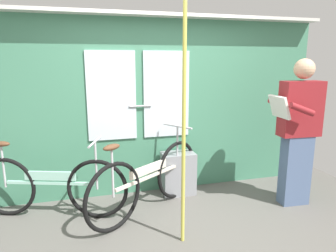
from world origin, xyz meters
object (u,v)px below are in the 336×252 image
object	(u,v)px
bicycle_leaning_behind	(148,180)
handrail_pole	(184,129)
bicycle_near_door	(50,186)
passenger_reading_newspaper	(298,130)
trash_bin_by_wall	(178,173)

from	to	relation	value
bicycle_leaning_behind	handrail_pole	world-z (taller)	handrail_pole
bicycle_near_door	passenger_reading_newspaper	world-z (taller)	passenger_reading_newspaper
bicycle_near_door	passenger_reading_newspaper	xyz separation A→B (m)	(2.84, -0.43, 0.56)
passenger_reading_newspaper	bicycle_leaning_behind	bearing A→B (deg)	-4.42
bicycle_near_door	bicycle_leaning_behind	xyz separation A→B (m)	(1.07, -0.18, 0.02)
bicycle_leaning_behind	passenger_reading_newspaper	bearing A→B (deg)	-42.71
trash_bin_by_wall	bicycle_leaning_behind	bearing A→B (deg)	-140.09
passenger_reading_newspaper	bicycle_near_door	bearing A→B (deg)	-5.02
bicycle_near_door	handrail_pole	xyz separation A→B (m)	(1.27, -0.84, 0.76)
bicycle_leaning_behind	trash_bin_by_wall	bearing A→B (deg)	5.14
bicycle_leaning_behind	handrail_pole	bearing A→B (deg)	-108.02
bicycle_leaning_behind	passenger_reading_newspaper	xyz separation A→B (m)	(1.76, -0.25, 0.54)
trash_bin_by_wall	bicycle_near_door	bearing A→B (deg)	-171.85
bicycle_near_door	trash_bin_by_wall	world-z (taller)	bicycle_near_door
trash_bin_by_wall	handrail_pole	distance (m)	1.39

